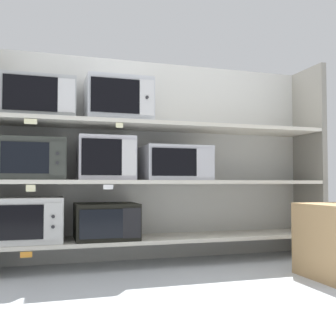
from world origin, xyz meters
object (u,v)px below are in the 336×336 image
microwave_5 (39,99)px  microwave_6 (118,101)px  microwave_3 (106,159)px  microwave_4 (175,163)px  microwave_1 (106,221)px  microwave_2 (34,159)px  microwave_0 (32,220)px

microwave_5 → microwave_6: 0.59m
microwave_3 → microwave_4: bearing=0.0°
microwave_1 → microwave_3: bearing=-178.7°
microwave_6 → microwave_4: bearing=-0.0°
microwave_4 → microwave_2: bearing=180.0°
microwave_0 → microwave_3: bearing=-0.0°
microwave_3 → microwave_5: 0.66m
microwave_0 → microwave_4: microwave_4 is taller
microwave_1 → microwave_2: size_ratio=1.04×
microwave_1 → microwave_2: 0.71m
microwave_0 → microwave_1: (0.54, -0.00, -0.03)m
microwave_4 → microwave_3: bearing=-180.0°
microwave_0 → microwave_1: 0.54m
microwave_1 → microwave_6: size_ratio=0.93×
microwave_2 → microwave_3: 0.53m
microwave_0 → microwave_3: (0.54, -0.00, 0.46)m
microwave_3 → microwave_4: size_ratio=0.80×
microwave_6 → microwave_1: bearing=180.0°
microwave_2 → microwave_6: microwave_6 is taller
microwave_5 → microwave_0: bearing=179.5°
microwave_1 → microwave_5: 1.05m
microwave_4 → microwave_6: 0.68m
microwave_3 → microwave_6: 0.47m
microwave_1 → microwave_6: 0.95m
microwave_2 → microwave_0: bearing=-179.8°
microwave_1 → microwave_6: (0.09, -0.00, 0.94)m
microwave_2 → microwave_5: microwave_5 is taller
microwave_1 → microwave_6: bearing=-0.0°
microwave_3 → microwave_2: bearing=180.0°
microwave_3 → microwave_5: (-0.50, -0.00, 0.44)m
microwave_0 → microwave_4: size_ratio=0.81×
microwave_0 → microwave_6: microwave_6 is taller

